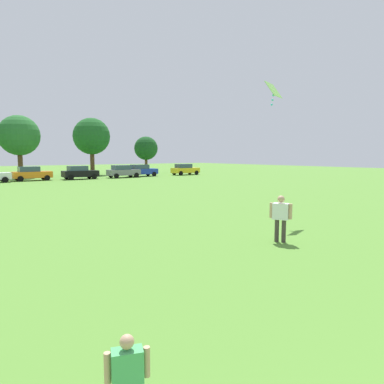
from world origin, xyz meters
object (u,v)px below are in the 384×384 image
at_px(parked_car_black_3, 80,172).
at_px(parked_car_gray_4, 123,171).
at_px(child_kite_flyer, 128,372).
at_px(parked_car_orange_2, 31,173).
at_px(adult_bystander, 281,215).
at_px(kite, 273,91).
at_px(tree_right, 92,136).
at_px(parked_car_yellow_6, 185,169).
at_px(parked_car_blue_5, 142,170).
at_px(tree_far_right, 146,148).
at_px(tree_center, 19,136).

distance_m(parked_car_black_3, parked_car_gray_4, 5.81).
distance_m(child_kite_flyer, parked_car_orange_2, 42.23).
relative_size(adult_bystander, kite, 1.37).
height_order(kite, parked_car_gray_4, kite).
bearing_deg(tree_right, adult_bystander, -102.67).
bearing_deg(parked_car_yellow_6, parked_car_black_3, -179.73).
bearing_deg(parked_car_blue_5, parked_car_gray_4, -164.84).
height_order(child_kite_flyer, adult_bystander, adult_bystander).
bearing_deg(adult_bystander, child_kite_flyer, -88.70).
bearing_deg(parked_car_yellow_6, parked_car_orange_2, 177.55).
bearing_deg(child_kite_flyer, parked_car_black_3, 92.75).
xyz_separation_m(parked_car_blue_5, tree_right, (-4.12, 8.17, 5.00)).
height_order(parked_car_blue_5, tree_far_right, tree_far_right).
height_order(parked_car_orange_2, tree_right, tree_right).
height_order(adult_bystander, parked_car_yellow_6, parked_car_yellow_6).
bearing_deg(parked_car_orange_2, parked_car_black_3, -10.50).
distance_m(adult_bystander, tree_right, 46.19).
relative_size(parked_car_black_3, parked_car_blue_5, 1.00).
relative_size(parked_car_blue_5, tree_far_right, 0.70).
bearing_deg(tree_center, kite, -84.75).
xyz_separation_m(parked_car_orange_2, parked_car_yellow_6, (21.73, -0.93, 0.00)).
xyz_separation_m(parked_car_gray_4, tree_far_right, (8.56, 9.05, 3.30)).
xyz_separation_m(child_kite_flyer, kite, (11.43, 7.88, 5.38)).
height_order(parked_car_yellow_6, tree_far_right, tree_far_right).
bearing_deg(parked_car_gray_4, tree_center, 145.06).
bearing_deg(parked_car_gray_4, tree_far_right, 46.59).
bearing_deg(adult_bystander, parked_car_orange_2, 152.66).
relative_size(kite, tree_right, 0.14).
distance_m(parked_car_orange_2, tree_right, 13.93).
xyz_separation_m(adult_bystander, tree_right, (10.07, 44.82, 4.88)).
xyz_separation_m(parked_car_gray_4, parked_car_blue_5, (3.28, 0.89, 0.00)).
bearing_deg(child_kite_flyer, parked_car_gray_4, 85.51).
bearing_deg(child_kite_flyer, tree_far_right, 81.56).
distance_m(kite, parked_car_black_3, 33.08).
height_order(parked_car_orange_2, parked_car_gray_4, same).
distance_m(adult_bystander, parked_car_blue_5, 39.30).
xyz_separation_m(child_kite_flyer, parked_car_orange_2, (7.69, 41.52, 0.22)).
xyz_separation_m(adult_bystander, parked_car_orange_2, (-0.34, 37.04, -0.12)).
relative_size(parked_car_yellow_6, tree_center, 0.52).
bearing_deg(tree_far_right, parked_car_yellow_6, -77.52).
relative_size(kite, parked_car_blue_5, 0.28).
bearing_deg(adult_bystander, kite, 107.14).
relative_size(parked_car_orange_2, tree_center, 0.52).
relative_size(child_kite_flyer, tree_right, 0.12).
bearing_deg(parked_car_blue_5, parked_car_black_3, -176.11).
bearing_deg(parked_car_blue_5, tree_far_right, 57.11).
distance_m(child_kite_flyer, kite, 14.89).
height_order(adult_bystander, parked_car_gray_4, parked_car_gray_4).
height_order(parked_car_black_3, tree_far_right, tree_far_right).
distance_m(parked_car_blue_5, tree_right, 10.43).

